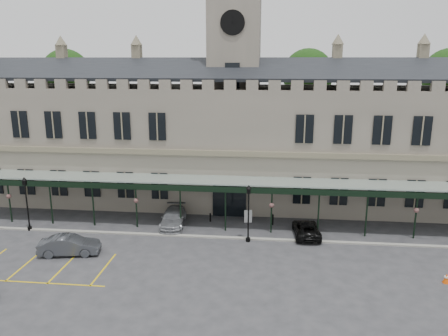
# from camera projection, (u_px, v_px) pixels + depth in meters

# --- Properties ---
(ground) EXTENTS (140.00, 140.00, 0.00)m
(ground) POSITION_uv_depth(u_px,v_px,m) (215.00, 268.00, 31.62)
(ground) COLOR #2F2F32
(station_building) EXTENTS (60.00, 10.36, 17.30)m
(station_building) POSITION_uv_depth(u_px,v_px,m) (234.00, 141.00, 45.40)
(station_building) COLOR #6C655A
(station_building) RESTS_ON ground
(clock_tower) EXTENTS (5.60, 5.60, 24.80)m
(clock_tower) POSITION_uv_depth(u_px,v_px,m) (235.00, 76.00, 43.88)
(clock_tower) COLOR #6C655A
(clock_tower) RESTS_ON ground
(canopy) EXTENTS (50.00, 4.10, 4.30)m
(canopy) POSITION_uv_depth(u_px,v_px,m) (226.00, 204.00, 38.24)
(canopy) COLOR #8C9E93
(canopy) RESTS_ON ground
(kerb) EXTENTS (60.00, 0.40, 0.12)m
(kerb) POSITION_uv_depth(u_px,v_px,m) (223.00, 237.00, 36.91)
(kerb) COLOR gray
(kerb) RESTS_ON ground
(parking_markings) EXTENTS (16.00, 6.00, 0.01)m
(parking_markings) POSITION_uv_depth(u_px,v_px,m) (21.00, 268.00, 31.61)
(parking_markings) COLOR gold
(parking_markings) RESTS_ON ground
(tree_behind_left) EXTENTS (6.00, 6.00, 16.00)m
(tree_behind_left) POSITION_uv_depth(u_px,v_px,m) (66.00, 75.00, 54.90)
(tree_behind_left) COLOR #332314
(tree_behind_left) RESTS_ON ground
(tree_behind_mid) EXTENTS (6.00, 6.00, 16.00)m
(tree_behind_mid) POSITION_uv_depth(u_px,v_px,m) (308.00, 76.00, 51.82)
(tree_behind_mid) COLOR #332314
(tree_behind_mid) RESTS_ON ground
(lamp_post_left) EXTENTS (0.46, 0.46, 4.89)m
(lamp_post_left) POSITION_uv_depth(u_px,v_px,m) (26.00, 199.00, 37.96)
(lamp_post_left) COLOR black
(lamp_post_left) RESTS_ON ground
(lamp_post_mid) EXTENTS (0.46, 0.46, 4.90)m
(lamp_post_mid) POSITION_uv_depth(u_px,v_px,m) (248.00, 208.00, 35.57)
(lamp_post_mid) COLOR black
(lamp_post_mid) RESTS_ON ground
(traffic_cone) EXTENTS (0.43, 0.43, 0.68)m
(traffic_cone) POSITION_uv_depth(u_px,v_px,m) (446.00, 278.00, 29.45)
(traffic_cone) COLOR #DD4B06
(traffic_cone) RESTS_ON ground
(sign_board) EXTENTS (0.70, 0.16, 1.21)m
(sign_board) POSITION_uv_depth(u_px,v_px,m) (248.00, 216.00, 40.32)
(sign_board) COLOR black
(sign_board) RESTS_ON ground
(bollard_left) EXTENTS (0.15, 0.15, 0.83)m
(bollard_left) POSITION_uv_depth(u_px,v_px,m) (210.00, 217.00, 40.59)
(bollard_left) COLOR black
(bollard_left) RESTS_ON ground
(bollard_right) EXTENTS (0.17, 0.17, 0.97)m
(bollard_right) POSITION_uv_depth(u_px,v_px,m) (273.00, 220.00, 39.81)
(bollard_right) COLOR black
(bollard_right) RESTS_ON ground
(car_left_b) EXTENTS (4.81, 2.44, 1.51)m
(car_left_b) POSITION_uv_depth(u_px,v_px,m) (69.00, 245.00, 33.67)
(car_left_b) COLOR #393C41
(car_left_b) RESTS_ON ground
(car_taxi) EXTENTS (2.51, 5.23, 1.47)m
(car_taxi) POSITION_uv_depth(u_px,v_px,m) (173.00, 218.00, 39.55)
(car_taxi) COLOR gray
(car_taxi) RESTS_ON ground
(car_van) EXTENTS (2.34, 4.61, 1.25)m
(car_van) POSITION_uv_depth(u_px,v_px,m) (306.00, 229.00, 37.28)
(car_van) COLOR black
(car_van) RESTS_ON ground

